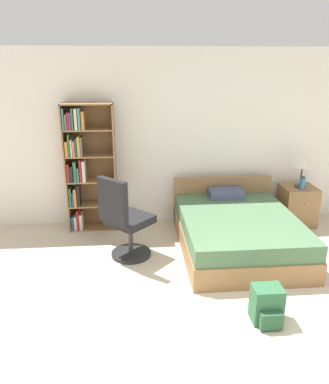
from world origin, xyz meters
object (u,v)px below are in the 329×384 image
table_lamp (303,164)px  nightstand (297,205)px  office_chair (124,221)px  bookshelf (85,166)px  bed (236,230)px  water_bottle (302,183)px  backpack_green (267,306)px

table_lamp → nightstand: bearing=-159.9°
nightstand → office_chair: bearing=-161.7°
bookshelf → nightstand: size_ratio=3.10×
bookshelf → nightstand: 3.27m
bed → water_bottle: 1.35m
bed → office_chair: bearing=-173.7°
table_lamp → backpack_green: size_ratio=1.25×
bed → nightstand: bed is taller
bed → water_bottle: size_ratio=9.58×
nightstand → backpack_green: 2.57m
bed → table_lamp: 1.53m
bookshelf → table_lamp: size_ratio=4.07×
bed → table_lamp: table_lamp is taller
office_chair → water_bottle: (2.61, 0.75, 0.18)m
bed → office_chair: (-1.48, -0.17, 0.26)m
water_bottle → backpack_green: (-1.24, -2.12, -0.52)m
bookshelf → table_lamp: (3.21, -0.12, -0.01)m
office_chair → backpack_green: size_ratio=3.01×
bookshelf → backpack_green: bookshelf is taller
bed → backpack_green: bed is taller
nightstand → water_bottle: bearing=-97.7°
bed → table_lamp: (1.15, 0.71, 0.71)m
office_chair → water_bottle: 2.73m
office_chair → nightstand: (2.63, 0.87, -0.21)m
water_bottle → bookshelf: bearing=175.7°
office_chair → water_bottle: size_ratio=5.48×
table_lamp → water_bottle: bearing=-101.6°
table_lamp → water_bottle: size_ratio=2.28×
nightstand → backpack_green: bearing=-119.3°
bed → table_lamp: size_ratio=4.20×
bookshelf → office_chair: size_ratio=1.69×
office_chair → water_bottle: office_chair is taller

